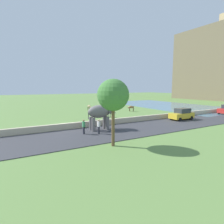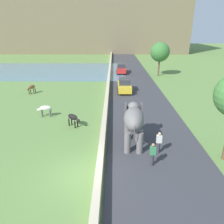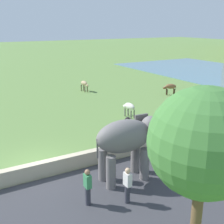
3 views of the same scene
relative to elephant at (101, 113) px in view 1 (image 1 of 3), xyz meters
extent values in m
plane|color=#608442|center=(-3.44, -3.46, -2.04)|extent=(220.00, 220.00, 0.00)
cube|color=#38383D|center=(1.56, 16.54, -2.01)|extent=(7.00, 120.00, 0.06)
cube|color=beige|center=(-2.24, 14.54, -1.65)|extent=(0.40, 110.00, 0.77)
cube|color=slate|center=(-17.44, 28.68, -2.00)|extent=(36.00, 18.00, 0.08)
ellipsoid|color=slate|center=(-0.01, -0.22, 0.20)|extent=(1.53, 2.76, 1.50)
cylinder|color=slate|center=(-0.39, 0.67, -1.24)|extent=(0.44, 0.44, 1.60)
cylinder|color=slate|center=(0.45, 0.63, -1.24)|extent=(0.44, 0.44, 1.60)
cylinder|color=slate|center=(-0.47, -1.08, -1.24)|extent=(0.44, 0.44, 1.60)
cylinder|color=slate|center=(0.37, -1.12, -1.24)|extent=(0.44, 0.44, 1.60)
ellipsoid|color=slate|center=(0.06, 1.19, 0.39)|extent=(1.04, 0.95, 1.10)
cube|color=#504C4C|center=(-0.55, 1.09, 0.43)|extent=(0.15, 0.71, 0.90)
cube|color=#504C4C|center=(0.65, 1.03, 0.43)|extent=(0.15, 0.71, 0.90)
cylinder|color=slate|center=(0.08, 1.66, -0.50)|extent=(0.28, 0.28, 1.50)
cone|color=silver|center=(-0.14, 1.61, -0.05)|extent=(0.15, 0.56, 0.17)
cone|color=silver|center=(0.30, 1.59, -0.05)|extent=(0.15, 0.56, 0.17)
cylinder|color=#504C4C|center=(-0.08, -1.55, -0.15)|extent=(0.08, 0.08, 0.90)
cylinder|color=#33333D|center=(1.67, -1.09, -1.61)|extent=(0.22, 0.22, 0.85)
cube|color=silver|center=(1.67, -1.09, -0.91)|extent=(0.36, 0.22, 0.56)
sphere|color=tan|center=(1.67, -1.09, -0.52)|extent=(0.22, 0.22, 0.22)
cylinder|color=#33333D|center=(0.99, -2.54, -1.61)|extent=(0.22, 0.22, 0.85)
cube|color=#388451|center=(0.99, -2.54, -0.91)|extent=(0.36, 0.22, 0.56)
sphere|color=#997051|center=(0.99, -2.54, -0.52)|extent=(0.22, 0.22, 0.22)
cube|color=gold|center=(-0.01, 13.84, -1.34)|extent=(1.75, 4.02, 0.80)
cube|color=#2D333D|center=(-0.01, 14.04, -0.59)|extent=(1.47, 2.22, 0.70)
cylinder|color=black|center=(0.81, 12.55, -1.74)|extent=(0.19, 0.60, 0.60)
cylinder|color=black|center=(-0.80, 12.53, -1.74)|extent=(0.19, 0.60, 0.60)
cylinder|color=black|center=(0.78, 15.15, -1.74)|extent=(0.19, 0.60, 0.60)
cylinder|color=black|center=(-0.84, 15.13, -1.74)|extent=(0.19, 0.60, 0.60)
cylinder|color=black|center=(-0.82, 25.02, -1.74)|extent=(0.18, 0.60, 0.60)
ellipsoid|color=brown|center=(-12.19, 13.04, -1.14)|extent=(0.87, 1.18, 0.50)
cylinder|color=#302014|center=(-12.22, 12.63, -1.71)|extent=(0.10, 0.10, 0.65)
cylinder|color=#302014|center=(-12.50, 12.76, -1.71)|extent=(0.10, 0.10, 0.65)
cylinder|color=#302014|center=(-11.89, 13.33, -1.71)|extent=(0.10, 0.10, 0.65)
cylinder|color=#302014|center=(-12.17, 13.46, -1.71)|extent=(0.10, 0.10, 0.65)
ellipsoid|color=brown|center=(-12.46, 12.47, -1.29)|extent=(0.39, 0.46, 0.26)
cone|color=beige|center=(-12.38, 12.43, -1.12)|extent=(0.04, 0.04, 0.12)
cone|color=beige|center=(-12.55, 12.51, -1.12)|extent=(0.04, 0.04, 0.12)
cylinder|color=#302014|center=(-11.96, 13.53, -1.34)|extent=(0.04, 0.04, 0.45)
ellipsoid|color=tan|center=(-18.11, 5.98, -1.14)|extent=(1.14, 0.56, 0.50)
cylinder|color=#493D2C|center=(-17.74, 6.17, -1.71)|extent=(0.10, 0.10, 0.65)
cylinder|color=#493D2C|center=(-17.71, 5.87, -1.71)|extent=(0.10, 0.10, 0.65)
cylinder|color=#493D2C|center=(-18.51, 6.09, -1.71)|extent=(0.10, 0.10, 0.65)
cylinder|color=#493D2C|center=(-18.47, 5.78, -1.71)|extent=(0.10, 0.10, 0.65)
ellipsoid|color=tan|center=(-17.48, 6.05, -1.29)|extent=(0.42, 0.28, 0.26)
cone|color=beige|center=(-17.49, 6.14, -1.12)|extent=(0.04, 0.04, 0.12)
cone|color=beige|center=(-17.47, 5.96, -1.12)|extent=(0.04, 0.04, 0.12)
cylinder|color=#493D2C|center=(-18.64, 5.92, -1.34)|extent=(0.04, 0.04, 0.45)
ellipsoid|color=silver|center=(-8.01, 5.29, -1.14)|extent=(1.13, 0.53, 0.50)
cylinder|color=#595753|center=(-8.38, 5.11, -1.71)|extent=(0.10, 0.10, 0.65)
cylinder|color=#595753|center=(-8.41, 5.42, -1.71)|extent=(0.10, 0.10, 0.65)
cylinder|color=#595753|center=(-7.61, 5.17, -1.71)|extent=(0.10, 0.10, 0.65)
cylinder|color=#595753|center=(-7.64, 5.48, -1.71)|extent=(0.10, 0.10, 0.65)
ellipsoid|color=silver|center=(-8.64, 5.24, -1.29)|extent=(0.42, 0.27, 0.26)
cone|color=beige|center=(-8.63, 5.15, -1.12)|extent=(0.04, 0.04, 0.12)
cone|color=beige|center=(-8.65, 5.33, -1.12)|extent=(0.04, 0.04, 0.12)
cylinder|color=#595753|center=(-7.47, 5.34, -1.34)|extent=(0.04, 0.04, 0.45)
ellipsoid|color=black|center=(-4.98, 3.16, -1.14)|extent=(1.14, 1.02, 0.50)
cylinder|color=black|center=(-4.58, 3.05, -1.71)|extent=(0.10, 0.10, 0.65)
cylinder|color=black|center=(-4.77, 2.80, -1.71)|extent=(0.10, 0.10, 0.65)
cylinder|color=black|center=(-5.19, 3.51, -1.71)|extent=(0.10, 0.10, 0.65)
cylinder|color=black|center=(-5.38, 3.27, -1.71)|extent=(0.10, 0.10, 0.65)
ellipsoid|color=black|center=(-4.48, 2.77, -1.29)|extent=(0.46, 0.43, 0.26)
cone|color=beige|center=(-4.42, 2.85, -1.12)|extent=(0.04, 0.04, 0.12)
cone|color=beige|center=(-4.53, 2.70, -1.12)|extent=(0.04, 0.04, 0.12)
cylinder|color=black|center=(-5.41, 3.49, -1.34)|extent=(0.04, 0.04, 0.45)
cylinder|color=brown|center=(5.90, -1.72, -0.30)|extent=(0.28, 0.28, 3.47)
sphere|color=#427A38|center=(5.90, -1.72, 2.38)|extent=(2.71, 2.71, 2.71)
camera|label=1|loc=(19.56, -9.53, 3.07)|focal=30.01mm
camera|label=2|loc=(-1.42, -13.64, 6.12)|focal=33.80mm
camera|label=3|loc=(10.35, -6.75, 5.07)|focal=46.69mm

